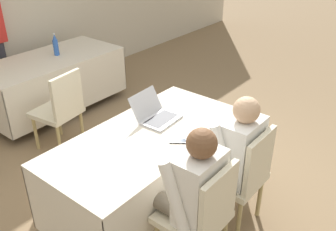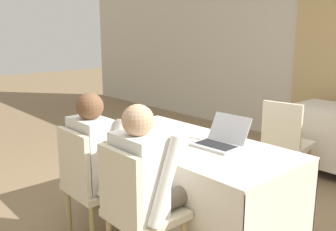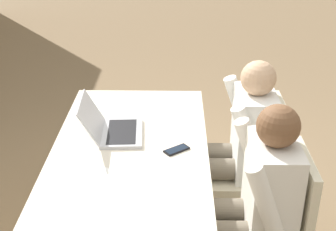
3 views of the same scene
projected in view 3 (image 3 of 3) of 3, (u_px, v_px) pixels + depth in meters
conference_table_near at (129, 183)px, 2.58m from camera, size 1.78×0.87×0.72m
laptop at (113, 128)px, 2.71m from camera, size 0.36×0.37×0.22m
cell_phone at (177, 150)px, 2.57m from camera, size 0.13×0.15×0.01m
paper_beside_laptop at (77, 171)px, 2.38m from camera, size 0.33×0.36×0.00m
paper_centre_table at (175, 112)px, 3.00m from camera, size 0.21×0.30×0.00m
paper_left_edge at (106, 104)px, 3.11m from camera, size 0.23×0.31×0.00m
chair_near_left at (272, 226)px, 2.34m from camera, size 0.44×0.44×0.90m
chair_near_right at (255, 164)px, 2.85m from camera, size 0.44×0.44×0.90m
person_checkered_shirt at (254, 200)px, 2.27m from camera, size 0.50×0.52×1.16m
person_white_shirt at (240, 141)px, 2.78m from camera, size 0.50×0.52×1.16m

